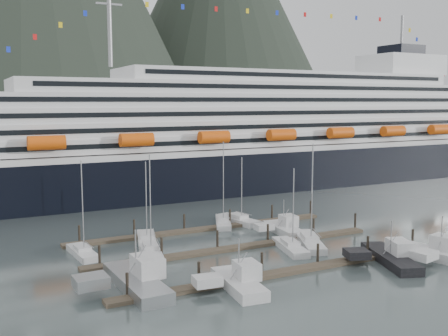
{
  "coord_description": "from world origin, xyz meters",
  "views": [
    {
      "loc": [
        -42.47,
        -65.34,
        22.44
      ],
      "look_at": [
        2.3,
        22.0,
        9.93
      ],
      "focal_mm": 42.0,
      "sensor_mm": 36.0,
      "label": 1
    }
  ],
  "objects_px": {
    "trawler_c": "(389,257)",
    "trawler_d": "(440,254)",
    "sailboat_b": "(150,251)",
    "sailboat_d": "(309,242)",
    "sailboat_a": "(83,253)",
    "trawler_a": "(135,281)",
    "trawler_e": "(283,228)",
    "sailboat_c": "(290,248)",
    "sailboat_g": "(223,222)",
    "trawler_b": "(238,282)",
    "cruise_ship": "(260,140)",
    "sailboat_e": "(147,240)",
    "sailboat_f": "(238,221)"
  },
  "relations": [
    {
      "from": "trawler_c",
      "to": "trawler_d",
      "type": "relative_size",
      "value": 1.09
    },
    {
      "from": "sailboat_b",
      "to": "sailboat_d",
      "type": "distance_m",
      "value": 24.84
    },
    {
      "from": "trawler_d",
      "to": "sailboat_a",
      "type": "bearing_deg",
      "value": 47.83
    },
    {
      "from": "sailboat_d",
      "to": "trawler_d",
      "type": "relative_size",
      "value": 1.36
    },
    {
      "from": "trawler_a",
      "to": "trawler_e",
      "type": "relative_size",
      "value": 1.46
    },
    {
      "from": "sailboat_c",
      "to": "sailboat_g",
      "type": "xyz_separation_m",
      "value": [
        -1.56,
        19.36,
        0.01
      ]
    },
    {
      "from": "sailboat_c",
      "to": "trawler_b",
      "type": "bearing_deg",
      "value": 139.7
    },
    {
      "from": "sailboat_a",
      "to": "sailboat_c",
      "type": "distance_m",
      "value": 30.91
    },
    {
      "from": "trawler_b",
      "to": "trawler_d",
      "type": "bearing_deg",
      "value": -89.22
    },
    {
      "from": "cruise_ship",
      "to": "sailboat_e",
      "type": "height_order",
      "value": "cruise_ship"
    },
    {
      "from": "sailboat_c",
      "to": "sailboat_f",
      "type": "distance_m",
      "value": 19.42
    },
    {
      "from": "sailboat_c",
      "to": "sailboat_d",
      "type": "relative_size",
      "value": 0.79
    },
    {
      "from": "trawler_b",
      "to": "trawler_e",
      "type": "bearing_deg",
      "value": -38.33
    },
    {
      "from": "cruise_ship",
      "to": "sailboat_d",
      "type": "distance_m",
      "value": 61.12
    },
    {
      "from": "sailboat_d",
      "to": "trawler_e",
      "type": "distance_m",
      "value": 8.25
    },
    {
      "from": "sailboat_d",
      "to": "trawler_c",
      "type": "relative_size",
      "value": 1.24
    },
    {
      "from": "sailboat_c",
      "to": "trawler_c",
      "type": "height_order",
      "value": "sailboat_c"
    },
    {
      "from": "sailboat_c",
      "to": "trawler_c",
      "type": "relative_size",
      "value": 0.98
    },
    {
      "from": "cruise_ship",
      "to": "trawler_d",
      "type": "distance_m",
      "value": 71.89
    },
    {
      "from": "sailboat_d",
      "to": "trawler_b",
      "type": "xyz_separation_m",
      "value": [
        -19.4,
        -12.04,
        0.43
      ]
    },
    {
      "from": "sailboat_f",
      "to": "trawler_c",
      "type": "bearing_deg",
      "value": -178.48
    },
    {
      "from": "sailboat_a",
      "to": "trawler_a",
      "type": "distance_m",
      "value": 16.77
    },
    {
      "from": "sailboat_g",
      "to": "sailboat_a",
      "type": "bearing_deg",
      "value": 131.12
    },
    {
      "from": "trawler_b",
      "to": "sailboat_e",
      "type": "bearing_deg",
      "value": 13.11
    },
    {
      "from": "sailboat_f",
      "to": "trawler_d",
      "type": "bearing_deg",
      "value": -168.05
    },
    {
      "from": "trawler_b",
      "to": "trawler_c",
      "type": "distance_m",
      "value": 23.9
    },
    {
      "from": "sailboat_e",
      "to": "sailboat_f",
      "type": "height_order",
      "value": "sailboat_e"
    },
    {
      "from": "trawler_a",
      "to": "sailboat_d",
      "type": "bearing_deg",
      "value": -80.46
    },
    {
      "from": "sailboat_d",
      "to": "trawler_c",
      "type": "bearing_deg",
      "value": -136.33
    },
    {
      "from": "sailboat_g",
      "to": "trawler_c",
      "type": "relative_size",
      "value": 1.18
    },
    {
      "from": "sailboat_g",
      "to": "trawler_c",
      "type": "bearing_deg",
      "value": -136.4
    },
    {
      "from": "sailboat_e",
      "to": "sailboat_f",
      "type": "xyz_separation_m",
      "value": [
        19.62,
        5.5,
        0.0
      ]
    },
    {
      "from": "sailboat_f",
      "to": "sailboat_a",
      "type": "bearing_deg",
      "value": 92.78
    },
    {
      "from": "sailboat_c",
      "to": "trawler_e",
      "type": "distance_m",
      "value": 10.56
    },
    {
      "from": "sailboat_c",
      "to": "sailboat_f",
      "type": "bearing_deg",
      "value": 9.19
    },
    {
      "from": "sailboat_c",
      "to": "trawler_e",
      "type": "height_order",
      "value": "sailboat_c"
    },
    {
      "from": "sailboat_f",
      "to": "trawler_c",
      "type": "distance_m",
      "value": 31.66
    },
    {
      "from": "sailboat_a",
      "to": "sailboat_d",
      "type": "bearing_deg",
      "value": -111.46
    },
    {
      "from": "sailboat_a",
      "to": "trawler_d",
      "type": "xyz_separation_m",
      "value": [
        44.86,
        -25.29,
        0.47
      ]
    },
    {
      "from": "sailboat_e",
      "to": "sailboat_g",
      "type": "distance_m",
      "value": 17.4
    },
    {
      "from": "sailboat_f",
      "to": "trawler_b",
      "type": "xyz_separation_m",
      "value": [
        -16.58,
        -30.26,
        0.45
      ]
    },
    {
      "from": "cruise_ship",
      "to": "sailboat_c",
      "type": "relative_size",
      "value": 15.99
    },
    {
      "from": "sailboat_c",
      "to": "trawler_b",
      "type": "height_order",
      "value": "sailboat_c"
    },
    {
      "from": "sailboat_b",
      "to": "sailboat_d",
      "type": "xyz_separation_m",
      "value": [
        23.96,
        -6.57,
        0.01
      ]
    },
    {
      "from": "sailboat_a",
      "to": "trawler_e",
      "type": "xyz_separation_m",
      "value": [
        33.54,
        -2.11,
        0.4
      ]
    },
    {
      "from": "sailboat_e",
      "to": "trawler_e",
      "type": "distance_m",
      "value": 23.35
    },
    {
      "from": "sailboat_a",
      "to": "sailboat_e",
      "type": "bearing_deg",
      "value": -81.46
    },
    {
      "from": "sailboat_g",
      "to": "trawler_e",
      "type": "height_order",
      "value": "sailboat_g"
    },
    {
      "from": "trawler_a",
      "to": "trawler_c",
      "type": "xyz_separation_m",
      "value": [
        34.82,
        -6.38,
        -0.12
      ]
    },
    {
      "from": "sailboat_b",
      "to": "trawler_c",
      "type": "bearing_deg",
      "value": -111.15
    }
  ]
}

